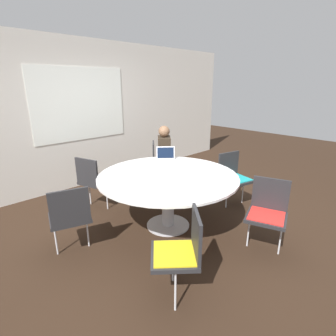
# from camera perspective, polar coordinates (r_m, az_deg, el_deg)

# --- Properties ---
(ground_plane) EXTENTS (16.00, 16.00, 0.00)m
(ground_plane) POSITION_cam_1_polar(r_m,az_deg,el_deg) (3.80, 0.00, -12.36)
(ground_plane) COLOR black
(wall_back) EXTENTS (8.00, 0.07, 2.70)m
(wall_back) POSITION_cam_1_polar(r_m,az_deg,el_deg) (5.25, -18.40, 10.86)
(wall_back) COLOR silver
(wall_back) RESTS_ON ground_plane
(conference_table) EXTENTS (1.86, 1.86, 0.76)m
(conference_table) POSITION_cam_1_polar(r_m,az_deg,el_deg) (3.52, 0.00, -3.24)
(conference_table) COLOR #B7B7BC
(conference_table) RESTS_ON ground_plane
(chair_0) EXTENTS (0.61, 0.61, 0.86)m
(chair_0) POSITION_cam_1_polar(r_m,az_deg,el_deg) (5.06, -1.70, 1.78)
(chair_0) COLOR #262628
(chair_0) RESTS_ON ground_plane
(chair_1) EXTENTS (0.53, 0.55, 0.86)m
(chair_1) POSITION_cam_1_polar(r_m,az_deg,el_deg) (4.24, -15.89, -2.18)
(chair_1) COLOR #262628
(chair_1) RESTS_ON ground_plane
(chair_2) EXTENTS (0.55, 0.53, 0.86)m
(chair_2) POSITION_cam_1_polar(r_m,az_deg,el_deg) (3.20, -20.59, -9.42)
(chair_2) COLOR #262628
(chair_2) RESTS_ON ground_plane
(chair_3) EXTENTS (0.61, 0.61, 0.86)m
(chair_3) POSITION_cam_1_polar(r_m,az_deg,el_deg) (2.46, 3.02, -17.05)
(chair_3) COLOR #262628
(chair_3) RESTS_ON ground_plane
(chair_4) EXTENTS (0.54, 0.55, 0.86)m
(chair_4) POSITION_cam_1_polar(r_m,az_deg,el_deg) (3.32, 20.88, -8.42)
(chair_4) COLOR #262628
(chair_4) RESTS_ON ground_plane
(chair_5) EXTENTS (0.52, 0.51, 0.86)m
(chair_5) POSITION_cam_1_polar(r_m,az_deg,el_deg) (4.37, 14.04, -1.40)
(chair_5) COLOR #262628
(chair_5) RESTS_ON ground_plane
(person_0) EXTENTS (0.40, 0.42, 1.21)m
(person_0) POSITION_cam_1_polar(r_m,az_deg,el_deg) (4.78, -0.66, 3.23)
(person_0) COLOR #2D2319
(person_0) RESTS_ON ground_plane
(laptop) EXTENTS (0.36, 0.35, 0.21)m
(laptop) POSITION_cam_1_polar(r_m,az_deg,el_deg) (4.12, -0.50, 2.37)
(laptop) COLOR silver
(laptop) RESTS_ON conference_table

